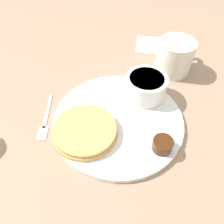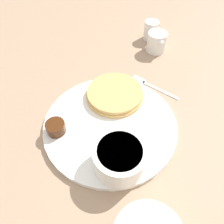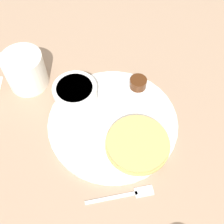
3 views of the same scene
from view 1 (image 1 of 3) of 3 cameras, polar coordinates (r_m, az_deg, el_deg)
ground_plane at (r=0.49m, az=1.56°, el=-2.48°), size 4.00×4.00×0.00m
plate at (r=0.49m, az=1.57°, el=-2.05°), size 0.29×0.29×0.01m
pancake_stack at (r=0.46m, az=-7.03°, el=-4.84°), size 0.14×0.14×0.02m
bowl at (r=0.52m, az=8.80°, el=6.72°), size 0.10×0.10×0.05m
syrup_cup at (r=0.44m, az=13.06°, el=-8.31°), size 0.04×0.04×0.02m
butter_ramekin at (r=0.53m, az=10.78°, el=5.55°), size 0.05×0.05×0.05m
coffee_mug at (r=0.62m, az=16.12°, el=13.82°), size 0.11×0.11×0.09m
fork at (r=0.52m, az=-17.05°, el=-2.31°), size 0.03×0.14×0.00m
napkin at (r=0.74m, az=11.50°, el=16.76°), size 0.15×0.12×0.00m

